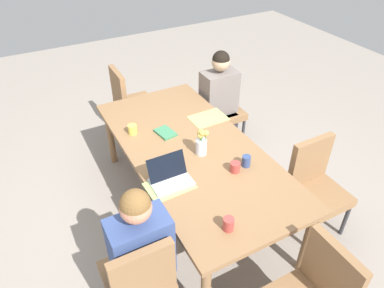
{
  "coord_description": "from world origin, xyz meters",
  "views": [
    {
      "loc": [
        2.23,
        -1.19,
        2.64
      ],
      "look_at": [
        0.0,
        0.0,
        0.78
      ],
      "focal_mm": 33.42,
      "sensor_mm": 36.0,
      "label": 1
    }
  ],
  "objects_px": {
    "dining_table": "(192,154)",
    "person_near_left_mid": "(143,263)",
    "chair_near_left_mid": "(139,278)",
    "flower_vase": "(201,142)",
    "laptop_near_left_mid": "(170,177)",
    "coffee_mug_near_right": "(132,129)",
    "coffee_mug_centre_left": "(235,167)",
    "coffee_mug_centre_right": "(228,224)",
    "person_far_left_near": "(219,106)",
    "book_red_cover": "(165,133)",
    "chair_far_right_mid": "(315,183)",
    "chair_head_left_left_far": "(129,100)",
    "chair_far_left_near": "(220,104)",
    "coffee_mug_near_left": "(246,161)"
  },
  "relations": [
    {
      "from": "chair_near_left_mid",
      "to": "laptop_near_left_mid",
      "type": "relative_size",
      "value": 2.81
    },
    {
      "from": "coffee_mug_centre_right",
      "to": "chair_near_left_mid",
      "type": "bearing_deg",
      "value": -97.55
    },
    {
      "from": "flower_vase",
      "to": "chair_far_right_mid",
      "type": "bearing_deg",
      "value": 54.05
    },
    {
      "from": "coffee_mug_near_right",
      "to": "book_red_cover",
      "type": "distance_m",
      "value": 0.31
    },
    {
      "from": "chair_far_right_mid",
      "to": "book_red_cover",
      "type": "distance_m",
      "value": 1.43
    },
    {
      "from": "chair_far_right_mid",
      "to": "chair_near_left_mid",
      "type": "bearing_deg",
      "value": -85.34
    },
    {
      "from": "flower_vase",
      "to": "coffee_mug_centre_right",
      "type": "height_order",
      "value": "flower_vase"
    },
    {
      "from": "coffee_mug_near_left",
      "to": "person_near_left_mid",
      "type": "bearing_deg",
      "value": -72.44
    },
    {
      "from": "chair_near_left_mid",
      "to": "chair_far_right_mid",
      "type": "distance_m",
      "value": 1.72
    },
    {
      "from": "chair_near_left_mid",
      "to": "coffee_mug_near_left",
      "type": "distance_m",
      "value": 1.24
    },
    {
      "from": "person_far_left_near",
      "to": "book_red_cover",
      "type": "xyz_separation_m",
      "value": [
        0.49,
        -0.9,
        0.21
      ]
    },
    {
      "from": "laptop_near_left_mid",
      "to": "coffee_mug_centre_right",
      "type": "distance_m",
      "value": 0.64
    },
    {
      "from": "coffee_mug_centre_left",
      "to": "person_far_left_near",
      "type": "bearing_deg",
      "value": 153.47
    },
    {
      "from": "chair_far_right_mid",
      "to": "coffee_mug_centre_left",
      "type": "relative_size",
      "value": 10.64
    },
    {
      "from": "book_red_cover",
      "to": "flower_vase",
      "type": "bearing_deg",
      "value": 9.92
    },
    {
      "from": "coffee_mug_near_left",
      "to": "coffee_mug_centre_right",
      "type": "relative_size",
      "value": 0.99
    },
    {
      "from": "flower_vase",
      "to": "coffee_mug_centre_left",
      "type": "distance_m",
      "value": 0.37
    },
    {
      "from": "dining_table",
      "to": "person_near_left_mid",
      "type": "relative_size",
      "value": 1.91
    },
    {
      "from": "dining_table",
      "to": "coffee_mug_centre_right",
      "type": "relative_size",
      "value": 23.09
    },
    {
      "from": "chair_head_left_left_far",
      "to": "person_near_left_mid",
      "type": "bearing_deg",
      "value": -17.74
    },
    {
      "from": "laptop_near_left_mid",
      "to": "coffee_mug_near_right",
      "type": "height_order",
      "value": "laptop_near_left_mid"
    },
    {
      "from": "flower_vase",
      "to": "chair_far_left_near",
      "type": "bearing_deg",
      "value": 140.66
    },
    {
      "from": "person_far_left_near",
      "to": "chair_head_left_left_far",
      "type": "relative_size",
      "value": 1.33
    },
    {
      "from": "chair_far_right_mid",
      "to": "flower_vase",
      "type": "bearing_deg",
      "value": -125.95
    },
    {
      "from": "coffee_mug_centre_left",
      "to": "book_red_cover",
      "type": "xyz_separation_m",
      "value": [
        -0.76,
        -0.28,
        -0.03
      ]
    },
    {
      "from": "chair_near_left_mid",
      "to": "flower_vase",
      "type": "distance_m",
      "value": 1.2
    },
    {
      "from": "person_near_left_mid",
      "to": "book_red_cover",
      "type": "bearing_deg",
      "value": 148.01
    },
    {
      "from": "flower_vase",
      "to": "book_red_cover",
      "type": "xyz_separation_m",
      "value": [
        -0.42,
        -0.15,
        -0.11
      ]
    },
    {
      "from": "person_near_left_mid",
      "to": "coffee_mug_centre_left",
      "type": "distance_m",
      "value": 1.04
    },
    {
      "from": "coffee_mug_near_right",
      "to": "person_near_left_mid",
      "type": "bearing_deg",
      "value": -18.35
    },
    {
      "from": "chair_head_left_left_far",
      "to": "laptop_near_left_mid",
      "type": "height_order",
      "value": "laptop_near_left_mid"
    },
    {
      "from": "dining_table",
      "to": "chair_far_left_near",
      "type": "relative_size",
      "value": 2.54
    },
    {
      "from": "dining_table",
      "to": "coffee_mug_near_left",
      "type": "bearing_deg",
      "value": 34.04
    },
    {
      "from": "person_near_left_mid",
      "to": "book_red_cover",
      "type": "height_order",
      "value": "person_near_left_mid"
    },
    {
      "from": "person_far_left_near",
      "to": "chair_near_left_mid",
      "type": "bearing_deg",
      "value": -44.78
    },
    {
      "from": "dining_table",
      "to": "book_red_cover",
      "type": "bearing_deg",
      "value": -160.9
    },
    {
      "from": "chair_far_right_mid",
      "to": "dining_table",
      "type": "bearing_deg",
      "value": -128.91
    },
    {
      "from": "chair_head_left_left_far",
      "to": "coffee_mug_near_right",
      "type": "height_order",
      "value": "chair_head_left_left_far"
    },
    {
      "from": "chair_near_left_mid",
      "to": "dining_table",
      "type": "bearing_deg",
      "value": 134.54
    },
    {
      "from": "chair_far_left_near",
      "to": "chair_near_left_mid",
      "type": "xyz_separation_m",
      "value": [
        1.73,
        -1.7,
        0.0
      ]
    },
    {
      "from": "chair_far_right_mid",
      "to": "book_red_cover",
      "type": "height_order",
      "value": "chair_far_right_mid"
    },
    {
      "from": "laptop_near_left_mid",
      "to": "coffee_mug_near_right",
      "type": "distance_m",
      "value": 0.77
    },
    {
      "from": "person_near_left_mid",
      "to": "flower_vase",
      "type": "xyz_separation_m",
      "value": [
        -0.66,
        0.83,
        0.32
      ]
    },
    {
      "from": "flower_vase",
      "to": "chair_head_left_left_far",
      "type": "bearing_deg",
      "value": -176.17
    },
    {
      "from": "dining_table",
      "to": "coffee_mug_centre_right",
      "type": "xyz_separation_m",
      "value": [
        0.92,
        -0.21,
        0.11
      ]
    },
    {
      "from": "dining_table",
      "to": "coffee_mug_centre_left",
      "type": "bearing_deg",
      "value": 20.87
    },
    {
      "from": "dining_table",
      "to": "person_far_left_near",
      "type": "bearing_deg",
      "value": 135.93
    },
    {
      "from": "laptop_near_left_mid",
      "to": "coffee_mug_near_right",
      "type": "relative_size",
      "value": 3.6
    },
    {
      "from": "dining_table",
      "to": "person_near_left_mid",
      "type": "distance_m",
      "value": 1.1
    },
    {
      "from": "person_far_left_near",
      "to": "coffee_mug_near_left",
      "type": "xyz_separation_m",
      "value": [
        1.24,
        -0.51,
        0.25
      ]
    }
  ]
}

